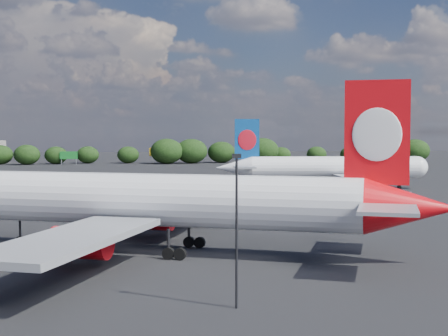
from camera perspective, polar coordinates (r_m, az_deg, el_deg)
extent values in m
plane|color=black|center=(103.70, -12.06, -2.95)|extent=(500.00, 500.00, 0.00)
cylinder|color=white|center=(58.14, -5.96, -2.92)|extent=(36.35, 18.22, 4.89)
cone|color=red|center=(54.47, 16.81, -3.47)|extent=(9.07, 7.42, 4.89)
cube|color=red|center=(54.07, 13.81, 3.17)|extent=(5.18, 2.43, 8.80)
ellipsoid|color=white|center=(53.78, 13.80, 2.99)|extent=(3.89, 1.69, 4.50)
ellipsoid|color=white|center=(54.36, 13.81, 2.99)|extent=(3.89, 1.69, 4.50)
cube|color=#9FA1A7|center=(49.04, 14.76, -3.72)|extent=(6.25, 7.07, 0.29)
cube|color=#9FA1A7|center=(59.73, 14.75, -2.47)|extent=(6.25, 7.07, 0.29)
cube|color=#9FA1A7|center=(47.67, -13.61, -6.28)|extent=(13.11, 20.52, 0.54)
cube|color=#9FA1A7|center=(70.86, -3.80, -3.06)|extent=(13.11, 20.52, 0.54)
cylinder|color=red|center=(53.05, -12.94, -6.69)|extent=(5.52, 4.25, 2.64)
cube|color=#9FA1A7|center=(52.93, -12.95, -5.96)|extent=(2.11, 1.06, 1.17)
cylinder|color=red|center=(67.12, -6.72, -4.53)|extent=(5.52, 4.25, 2.64)
cube|color=#9FA1A7|center=(67.03, -6.72, -3.95)|extent=(2.11, 1.06, 1.17)
cylinder|color=black|center=(55.23, -5.11, -6.84)|extent=(0.36, 0.36, 2.44)
cylinder|color=black|center=(55.40, -5.10, -7.78)|extent=(1.16, 0.80, 1.08)
cylinder|color=black|center=(55.05, -4.04, -7.85)|extent=(1.16, 0.80, 1.08)
cylinder|color=black|center=(60.70, -3.22, -5.91)|extent=(0.36, 0.36, 2.44)
cylinder|color=black|center=(60.85, -3.22, -6.77)|extent=(1.16, 0.80, 1.08)
cylinder|color=black|center=(60.54, -2.24, -6.82)|extent=(1.16, 0.80, 1.08)
cylinder|color=black|center=(65.19, -18.15, -5.47)|extent=(0.30, 0.30, 2.44)
cylinder|color=black|center=(65.34, -18.14, -6.32)|extent=(0.94, 0.64, 0.88)
cylinder|color=white|center=(123.38, 10.08, 0.06)|extent=(32.88, 6.28, 4.30)
sphere|color=white|center=(128.17, 17.21, 0.09)|extent=(4.55, 4.55, 4.30)
cone|color=white|center=(120.32, 0.88, 0.03)|extent=(7.13, 4.71, 4.30)
cube|color=navy|center=(120.35, 2.11, 2.65)|extent=(4.75, 0.72, 7.74)
ellipsoid|color=red|center=(120.09, 2.12, 2.58)|extent=(3.62, 0.39, 3.96)
ellipsoid|color=red|center=(120.61, 2.10, 2.58)|extent=(3.62, 0.39, 3.96)
cube|color=#9FA1A7|center=(115.74, 1.91, 0.07)|extent=(4.18, 5.39, 0.26)
cube|color=#9FA1A7|center=(125.14, 1.51, 0.32)|extent=(4.18, 5.39, 0.26)
cube|color=#9FA1A7|center=(113.10, 12.24, -0.95)|extent=(6.63, 17.51, 0.47)
cube|color=#9FA1A7|center=(134.71, 9.68, -0.25)|extent=(6.63, 17.51, 0.47)
cylinder|color=#9FA1A7|center=(117.77, 12.48, -1.33)|extent=(4.43, 2.58, 2.32)
cube|color=#9FA1A7|center=(117.73, 12.48, -1.04)|extent=(1.90, 0.37, 1.03)
cylinder|color=#9FA1A7|center=(131.02, 10.84, -0.85)|extent=(4.43, 2.58, 2.32)
cube|color=#9FA1A7|center=(130.98, 10.84, -0.59)|extent=(1.90, 0.37, 1.03)
cylinder|color=black|center=(120.68, 9.56, -1.43)|extent=(0.26, 0.26, 2.15)
cylinder|color=black|center=(120.75, 9.56, -1.82)|extent=(0.97, 0.44, 0.95)
cylinder|color=black|center=(120.55, 9.12, -1.83)|extent=(0.97, 0.44, 0.95)
cylinder|color=black|center=(125.70, 9.03, -1.24)|extent=(0.26, 0.26, 2.15)
cylinder|color=black|center=(125.77, 9.03, -1.61)|extent=(0.97, 0.44, 0.95)
cylinder|color=black|center=(125.57, 8.61, -1.62)|extent=(0.97, 0.44, 0.95)
cylinder|color=black|center=(127.20, 15.73, -1.29)|extent=(0.22, 0.22, 2.15)
cylinder|color=black|center=(127.27, 15.72, -1.68)|extent=(0.79, 0.35, 0.77)
cylinder|color=black|center=(39.52, 1.16, -6.04)|extent=(0.16, 0.16, 9.54)
cube|color=black|center=(39.02, 1.16, 1.11)|extent=(0.55, 0.30, 0.28)
cube|color=#146622|center=(220.52, -14.02, 1.14)|extent=(6.00, 0.30, 2.60)
cylinder|color=#969A9E|center=(220.94, -14.65, 0.57)|extent=(0.20, 0.20, 2.00)
cylinder|color=#969A9E|center=(220.32, -13.36, 0.58)|extent=(0.20, 0.20, 2.00)
cube|color=gold|center=(224.80, -6.22, 1.47)|extent=(5.00, 0.30, 3.00)
cylinder|color=#969A9E|center=(224.90, -6.21, 0.77)|extent=(0.30, 0.30, 2.50)
ellipsoid|color=black|center=(228.96, -19.77, 1.15)|extent=(8.65, 7.32, 6.65)
ellipsoid|color=black|center=(222.78, -17.57, 1.17)|extent=(8.92, 7.55, 6.86)
ellipsoid|color=black|center=(224.49, -15.10, 1.13)|extent=(7.98, 6.75, 6.14)
ellipsoid|color=black|center=(226.91, -12.35, 1.18)|extent=(7.92, 6.70, 6.09)
ellipsoid|color=black|center=(225.40, -8.76, 1.20)|extent=(7.81, 6.61, 6.00)
ellipsoid|color=black|center=(219.52, -5.26, 1.54)|extent=(11.49, 9.73, 8.84)
ellipsoid|color=black|center=(221.95, -2.98, 1.55)|extent=(11.35, 9.60, 8.73)
ellipsoid|color=black|center=(226.26, -0.24, 1.46)|extent=(10.00, 8.46, 7.69)
ellipsoid|color=black|center=(223.71, 3.55, 1.60)|extent=(11.74, 9.93, 9.03)
ellipsoid|color=black|center=(230.83, 5.24, 1.23)|extent=(7.33, 6.20, 5.64)
ellipsoid|color=black|center=(235.15, 8.46, 1.26)|extent=(7.52, 6.36, 5.78)
ellipsoid|color=black|center=(235.77, 11.45, 1.23)|extent=(7.48, 6.33, 5.75)
ellipsoid|color=black|center=(236.20, 13.79, 1.55)|extent=(11.12, 9.41, 8.56)
ellipsoid|color=black|center=(241.29, 17.05, 1.53)|extent=(11.08, 9.38, 8.52)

